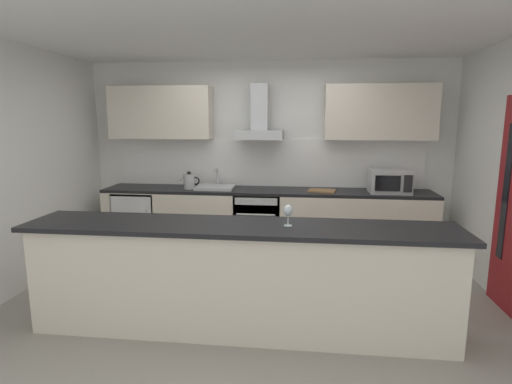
{
  "coord_description": "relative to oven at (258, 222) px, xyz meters",
  "views": [
    {
      "loc": [
        0.49,
        -3.83,
        1.82
      ],
      "look_at": [
        -0.01,
        0.43,
        1.05
      ],
      "focal_mm": 28.42,
      "sensor_mm": 36.0,
      "label": 1
    }
  ],
  "objects": [
    {
      "name": "ground",
      "position": [
        0.09,
        -1.43,
        -0.47
      ],
      "size": [
        5.95,
        4.55,
        0.02
      ],
      "primitive_type": "cube",
      "color": "gray"
    },
    {
      "name": "ceiling",
      "position": [
        0.09,
        -1.43,
        2.15
      ],
      "size": [
        5.95,
        4.55,
        0.02
      ],
      "primitive_type": "cube",
      "color": "white"
    },
    {
      "name": "wall_back",
      "position": [
        0.09,
        0.41,
        0.84
      ],
      "size": [
        5.95,
        0.12,
        2.6
      ],
      "primitive_type": "cube",
      "color": "white",
      "rests_on": "ground"
    },
    {
      "name": "wall_left",
      "position": [
        -2.44,
        -1.43,
        0.84
      ],
      "size": [
        0.12,
        4.55,
        2.6
      ],
      "primitive_type": "cube",
      "color": "white",
      "rests_on": "ground"
    },
    {
      "name": "backsplash_tile",
      "position": [
        0.09,
        0.33,
        0.77
      ],
      "size": [
        4.21,
        0.02,
        0.66
      ],
      "primitive_type": "cube",
      "color": "white"
    },
    {
      "name": "counter_back",
      "position": [
        0.09,
        0.03,
        -0.01
      ],
      "size": [
        4.35,
        0.6,
        0.9
      ],
      "color": "beige",
      "rests_on": "ground"
    },
    {
      "name": "counter_island",
      "position": [
        0.07,
        -2.02,
        0.02
      ],
      "size": [
        3.64,
        0.64,
        0.96
      ],
      "color": "beige",
      "rests_on": "ground"
    },
    {
      "name": "upper_cabinets",
      "position": [
        0.09,
        0.18,
        1.45
      ],
      "size": [
        4.3,
        0.32,
        0.7
      ],
      "color": "beige"
    },
    {
      "name": "oven",
      "position": [
        0.0,
        0.0,
        0.0
      ],
      "size": [
        0.6,
        0.62,
        0.8
      ],
      "color": "slate",
      "rests_on": "ground"
    },
    {
      "name": "refrigerator",
      "position": [
        -1.66,
        -0.0,
        -0.03
      ],
      "size": [
        0.58,
        0.6,
        0.85
      ],
      "color": "white",
      "rests_on": "ground"
    },
    {
      "name": "microwave",
      "position": [
        1.68,
        -0.03,
        0.59
      ],
      "size": [
        0.5,
        0.38,
        0.3
      ],
      "color": "#B7BABC",
      "rests_on": "counter_back"
    },
    {
      "name": "sink",
      "position": [
        -0.58,
        0.01,
        0.47
      ],
      "size": [
        0.5,
        0.4,
        0.26
      ],
      "color": "silver",
      "rests_on": "counter_back"
    },
    {
      "name": "kettle",
      "position": [
        -0.93,
        -0.03,
        0.55
      ],
      "size": [
        0.29,
        0.15,
        0.24
      ],
      "color": "#B7BABC",
      "rests_on": "counter_back"
    },
    {
      "name": "range_hood",
      "position": [
        -0.0,
        0.13,
        1.33
      ],
      "size": [
        0.62,
        0.45,
        0.72
      ],
      "color": "#B7BABC"
    },
    {
      "name": "wine_glass",
      "position": [
        0.47,
        -2.01,
        0.62
      ],
      "size": [
        0.08,
        0.08,
        0.18
      ],
      "color": "silver",
      "rests_on": "counter_island"
    },
    {
      "name": "chopping_board",
      "position": [
        0.83,
        -0.02,
        0.45
      ],
      "size": [
        0.38,
        0.29,
        0.02
      ],
      "primitive_type": "cube",
      "rotation": [
        0.0,
        0.0,
        -0.21
      ],
      "color": "#9E7247",
      "rests_on": "counter_back"
    }
  ]
}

